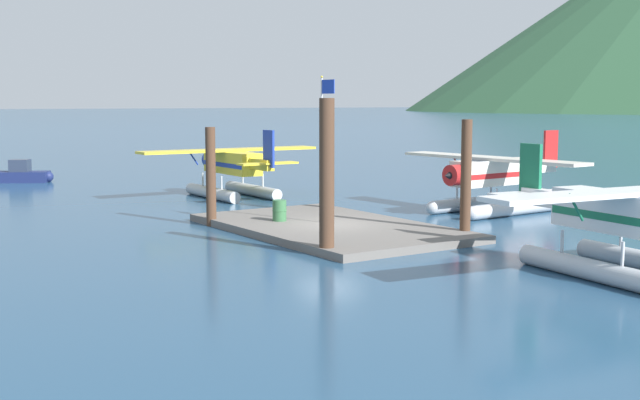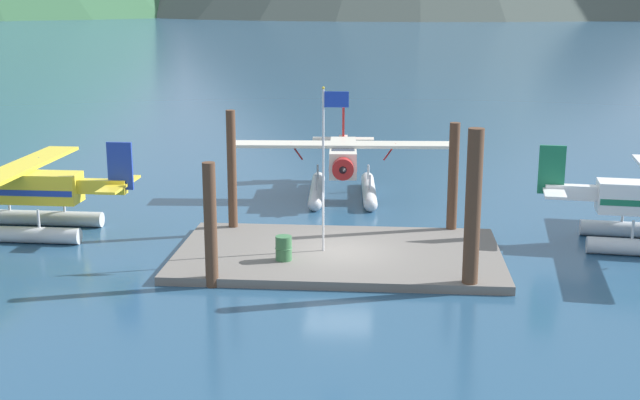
{
  "view_description": "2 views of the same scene",
  "coord_description": "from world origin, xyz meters",
  "px_view_note": "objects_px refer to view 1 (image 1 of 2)",
  "views": [
    {
      "loc": [
        27.7,
        -18.84,
        5.26
      ],
      "look_at": [
        -0.31,
        -0.25,
        1.27
      ],
      "focal_mm": 46.51,
      "sensor_mm": 36.0,
      "label": 1
    },
    {
      "loc": [
        1.75,
        -29.41,
        9.4
      ],
      "look_at": [
        -0.66,
        -0.25,
        2.27
      ],
      "focal_mm": 47.04,
      "sensor_mm": 36.0,
      "label": 2
    }
  ],
  "objects_px": {
    "seaplane_white_stbd_fwd": "(624,225)",
    "seaplane_yellow_port_fwd": "(232,169)",
    "seaplane_cream_bow_centre": "(494,180)",
    "fuel_drum": "(279,210)",
    "boat_navy_open_sw": "(18,175)",
    "flagpole": "(323,132)"
  },
  "relations": [
    {
      "from": "flagpole",
      "to": "boat_navy_open_sw",
      "type": "bearing_deg",
      "value": -169.13
    },
    {
      "from": "seaplane_yellow_port_fwd",
      "to": "seaplane_cream_bow_centre",
      "type": "height_order",
      "value": "same"
    },
    {
      "from": "seaplane_white_stbd_fwd",
      "to": "seaplane_yellow_port_fwd",
      "type": "xyz_separation_m",
      "value": [
        -25.2,
        -0.09,
        0.0
      ]
    },
    {
      "from": "flagpole",
      "to": "seaplane_white_stbd_fwd",
      "type": "relative_size",
      "value": 0.57
    },
    {
      "from": "seaplane_white_stbd_fwd",
      "to": "seaplane_yellow_port_fwd",
      "type": "distance_m",
      "value": 25.2
    },
    {
      "from": "seaplane_yellow_port_fwd",
      "to": "boat_navy_open_sw",
      "type": "height_order",
      "value": "seaplane_yellow_port_fwd"
    },
    {
      "from": "flagpole",
      "to": "seaplane_cream_bow_centre",
      "type": "height_order",
      "value": "flagpole"
    },
    {
      "from": "seaplane_cream_bow_centre",
      "to": "fuel_drum",
      "type": "bearing_deg",
      "value": -97.7
    },
    {
      "from": "fuel_drum",
      "to": "seaplane_white_stbd_fwd",
      "type": "relative_size",
      "value": 0.08
    },
    {
      "from": "seaplane_yellow_port_fwd",
      "to": "boat_navy_open_sw",
      "type": "distance_m",
      "value": 17.44
    },
    {
      "from": "flagpole",
      "to": "seaplane_yellow_port_fwd",
      "type": "relative_size",
      "value": 0.58
    },
    {
      "from": "flagpole",
      "to": "seaplane_white_stbd_fwd",
      "type": "height_order",
      "value": "flagpole"
    },
    {
      "from": "seaplane_cream_bow_centre",
      "to": "boat_navy_open_sw",
      "type": "bearing_deg",
      "value": -151.81
    },
    {
      "from": "seaplane_white_stbd_fwd",
      "to": "seaplane_cream_bow_centre",
      "type": "bearing_deg",
      "value": 149.91
    },
    {
      "from": "seaplane_white_stbd_fwd",
      "to": "seaplane_cream_bow_centre",
      "type": "distance_m",
      "value": 14.57
    },
    {
      "from": "flagpole",
      "to": "seaplane_white_stbd_fwd",
      "type": "xyz_separation_m",
      "value": [
        12.66,
        2.41,
        -2.47
      ]
    },
    {
      "from": "seaplane_yellow_port_fwd",
      "to": "boat_navy_open_sw",
      "type": "bearing_deg",
      "value": -153.68
    },
    {
      "from": "boat_navy_open_sw",
      "to": "flagpole",
      "type": "bearing_deg",
      "value": 10.87
    },
    {
      "from": "seaplane_white_stbd_fwd",
      "to": "boat_navy_open_sw",
      "type": "distance_m",
      "value": 41.56
    },
    {
      "from": "fuel_drum",
      "to": "seaplane_yellow_port_fwd",
      "type": "relative_size",
      "value": 0.08
    },
    {
      "from": "seaplane_cream_bow_centre",
      "to": "boat_navy_open_sw",
      "type": "xyz_separation_m",
      "value": [
        -28.2,
        -15.11,
        -1.09
      ]
    },
    {
      "from": "fuel_drum",
      "to": "seaplane_yellow_port_fwd",
      "type": "xyz_separation_m",
      "value": [
        -11.11,
        3.58,
        0.84
      ]
    }
  ]
}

